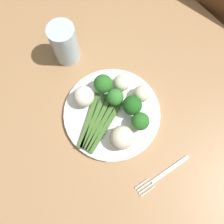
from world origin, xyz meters
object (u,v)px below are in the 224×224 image
(water_glass, at_px, (65,44))
(cauliflower_mid, at_px, (122,138))
(plate, at_px, (112,113))
(broccoli_front_left, at_px, (103,84))
(broccoli_back_right, at_px, (132,105))
(chair, at_px, (213,41))
(cauliflower_left, at_px, (84,96))
(cauliflower_near_fork, at_px, (142,93))
(cauliflower_edge, at_px, (122,83))
(fork, at_px, (163,175))
(dining_table, at_px, (133,132))
(broccoli_near_center, at_px, (139,122))
(asparagus_bundle, at_px, (98,123))
(broccoli_outer_edge, at_px, (115,97))

(water_glass, bearing_deg, cauliflower_mid, 171.74)
(plate, relative_size, cauliflower_mid, 4.28)
(cauliflower_mid, bearing_deg, broccoli_front_left, -20.69)
(broccoli_back_right, height_order, water_glass, water_glass)
(chair, relative_size, cauliflower_left, 15.08)
(chair, distance_m, cauliflower_near_fork, 0.59)
(cauliflower_edge, relative_size, water_glass, 0.37)
(chair, bearing_deg, fork, 100.08)
(dining_table, height_order, fork, fork)
(broccoli_near_center, xyz_separation_m, cauliflower_near_fork, (0.06, -0.06, -0.01))
(asparagus_bundle, distance_m, cauliflower_mid, 0.08)
(broccoli_front_left, xyz_separation_m, water_glass, (0.16, 0.01, 0.01))
(asparagus_bundle, height_order, broccoli_front_left, broccoli_front_left)
(broccoli_back_right, xyz_separation_m, cauliflower_near_fork, (0.01, -0.05, -0.01))
(broccoli_outer_edge, height_order, water_glass, water_glass)
(broccoli_front_left, bearing_deg, dining_table, -175.71)
(dining_table, relative_size, broccoli_near_center, 22.30)
(asparagus_bundle, relative_size, broccoli_front_left, 2.66)
(broccoli_back_right, bearing_deg, broccoli_front_left, 12.49)
(chair, distance_m, asparagus_bundle, 0.71)
(water_glass, bearing_deg, cauliflower_left, 161.45)
(plate, relative_size, broccoli_near_center, 4.60)
(cauliflower_near_fork, bearing_deg, broccoli_back_right, 105.21)
(asparagus_bundle, bearing_deg, broccoli_front_left, 16.30)
(fork, bearing_deg, cauliflower_edge, -100.13)
(dining_table, height_order, cauliflower_near_fork, cauliflower_near_fork)
(cauliflower_mid, bearing_deg, fork, -168.75)
(chair, bearing_deg, cauliflower_edge, 77.05)
(dining_table, xyz_separation_m, broccoli_outer_edge, (0.08, 0.01, 0.16))
(cauliflower_left, relative_size, fork, 0.35)
(broccoli_front_left, height_order, cauliflower_left, broccoli_front_left)
(dining_table, relative_size, broccoli_back_right, 20.42)
(dining_table, distance_m, cauliflower_edge, 0.19)
(water_glass, bearing_deg, dining_table, -176.05)
(broccoli_outer_edge, bearing_deg, broccoli_back_right, -157.92)
(water_glass, bearing_deg, broccoli_front_left, -176.32)
(broccoli_back_right, relative_size, water_glass, 0.50)
(fork, bearing_deg, broccoli_near_center, -97.84)
(broccoli_near_center, distance_m, cauliflower_edge, 0.12)
(cauliflower_left, bearing_deg, chair, -93.05)
(broccoli_back_right, xyz_separation_m, fork, (-0.18, 0.05, -0.05))
(asparagus_bundle, height_order, cauliflower_left, cauliflower_left)
(cauliflower_near_fork, bearing_deg, plate, 81.15)
(broccoli_near_center, height_order, cauliflower_mid, cauliflower_mid)
(broccoli_near_center, height_order, water_glass, water_glass)
(cauliflower_edge, distance_m, fork, 0.27)
(dining_table, bearing_deg, broccoli_outer_edge, 5.38)
(plate, relative_size, cauliflower_edge, 5.69)
(broccoli_back_right, bearing_deg, asparagus_bundle, 74.22)
(broccoli_front_left, bearing_deg, broccoli_near_center, -177.41)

